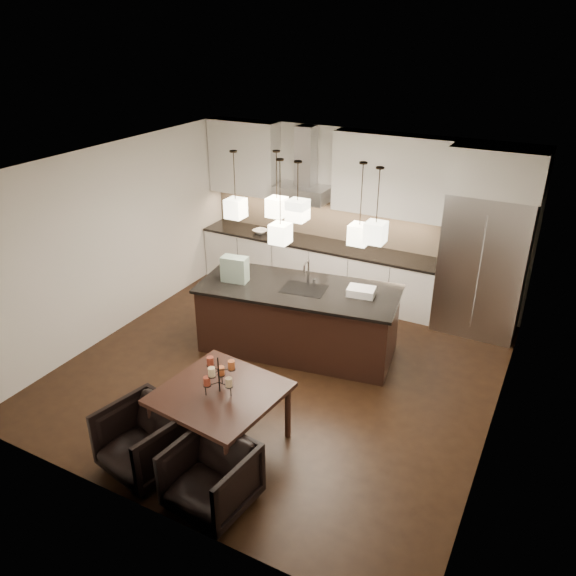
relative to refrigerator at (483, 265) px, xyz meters
The scene contains 37 objects.
floor 3.35m from the refrigerator, 131.42° to the right, with size 5.50×5.50×0.02m, color black.
ceiling 3.62m from the refrigerator, 131.42° to the right, with size 5.50×5.50×0.02m, color white.
wall_back 2.16m from the refrigerator, 169.74° to the left, with size 5.50×0.02×2.80m, color silver.
wall_front 5.56m from the refrigerator, 112.22° to the right, with size 5.50×0.02×2.80m, color silver.
wall_left 5.42m from the refrigerator, 153.91° to the right, with size 0.02×5.50×2.80m, color silver.
wall_right 2.49m from the refrigerator, 74.50° to the right, with size 0.02×5.50×2.80m, color silver.
refrigerator is the anchor object (origin of this frame).
fridge_panel 1.40m from the refrigerator, ahead, with size 1.26×0.72×0.65m, color silver.
lower_cabinets 2.80m from the refrigerator, behind, with size 4.21×0.62×0.88m, color silver.
countertop 2.73m from the refrigerator, behind, with size 4.21×0.66×0.04m, color black.
backsplash 2.75m from the refrigerator, behind, with size 4.21×0.02×0.63m, color tan.
upper_cab_left 4.35m from the refrigerator, behind, with size 1.25×0.35×1.25m, color silver.
upper_cab_right 1.91m from the refrigerator, behind, with size 1.86×0.35×1.25m, color silver.
hood_canopy 3.09m from the refrigerator, behind, with size 0.90×0.52×0.24m, color #B7B7BA.
hood_chimney 3.28m from the refrigerator, behind, with size 0.30×0.28×0.96m, color #B7B7BA.
fruit_bowl 3.80m from the refrigerator, behind, with size 0.26×0.26×0.06m, color silver.
island_body 2.86m from the refrigerator, 139.84° to the right, with size 2.68×1.07×0.94m, color black.
island_top 2.80m from the refrigerator, 139.84° to the right, with size 2.77×1.16×0.04m, color black.
faucet 2.65m from the refrigerator, 140.62° to the right, with size 0.11×0.26×0.41m, color silver, non-canonical shape.
tote_bag 3.64m from the refrigerator, 146.25° to the right, with size 0.36×0.19×0.36m, color #1D4929.
food_container 2.07m from the refrigerator, 128.45° to the right, with size 0.36×0.26×0.11m, color silver.
dining_table 4.52m from the refrigerator, 116.10° to the right, with size 1.21×1.21×0.73m, color black, non-canonical shape.
candelabra 4.47m from the refrigerator, 116.10° to the right, with size 0.35×0.35×0.43m, color black, non-canonical shape.
candle_a 4.43m from the refrigerator, 114.44° to the right, with size 0.07×0.07×0.10m, color beige.
candle_b 4.39m from the refrigerator, 117.45° to the right, with size 0.07×0.07×0.10m, color #C7602F.
candle_c 4.60m from the refrigerator, 116.40° to the right, with size 0.07×0.07×0.10m, color #953826.
candle_d 4.35m from the refrigerator, 115.17° to the right, with size 0.07×0.07×0.10m, color #C7602F.
candle_e 4.49m from the refrigerator, 117.70° to the right, with size 0.07×0.07×0.10m, color #953826.
candle_f 4.58m from the refrigerator, 115.33° to the right, with size 0.07×0.07×0.10m, color beige.
armchair_left 5.36m from the refrigerator, 118.04° to the right, with size 0.78×0.80×0.73m, color black.
armchair_right 5.09m from the refrigerator, 108.15° to the right, with size 0.75×0.77×0.70m, color black.
pendant_a 3.72m from the refrigerator, 147.93° to the right, with size 0.24×0.24×0.26m, color white.
pendant_b 3.19m from the refrigerator, 147.22° to the right, with size 0.24×0.24×0.26m, color white.
pendant_c 3.09m from the refrigerator, 134.93° to the right, with size 0.24×0.24×0.26m, color white.
pendant_d 2.32m from the refrigerator, 127.33° to the right, with size 0.24×0.24×0.26m, color white.
pendant_e 2.34m from the refrigerator, 119.51° to the right, with size 0.24×0.24×0.26m, color white.
pendant_f 3.16m from the refrigerator, 138.16° to the right, with size 0.24×0.24×0.26m, color white.
Camera 1 is at (3.09, -5.67, 4.34)m, focal length 35.00 mm.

